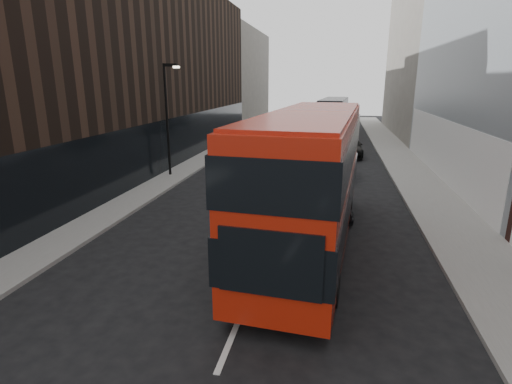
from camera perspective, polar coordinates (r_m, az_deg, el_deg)
The scene contains 12 objects.
sidewalk_right at distance 32.18m, azimuth 20.37°, elevation 3.80°, with size 3.00×80.00×0.15m, color slate.
sidewalk_left at distance 33.35m, azimuth -6.97°, elevation 5.05°, with size 2.00×80.00×0.15m, color slate.
building_modern_block at distance 28.94m, azimuth 31.94°, elevation 20.92°, with size 5.03×22.00×20.00m.
building_victorian at distance 51.11m, azimuth 22.61°, elevation 18.45°, with size 6.50×24.00×21.00m.
building_left_mid at distance 38.69m, azimuth -10.11°, elevation 16.68°, with size 5.00×24.00×14.00m, color black.
building_left_far at distance 59.76m, azimuth -2.26°, elevation 15.96°, with size 5.00×20.00×13.00m, color #666059.
street_lamp at distance 26.40m, azimuth -12.48°, elevation 11.04°, with size 1.06×0.22×7.00m.
red_bus at distance 14.74m, azimuth 7.82°, elevation 2.57°, with size 3.95×12.81×5.10m.
grey_bus at distance 50.75m, azimuth 11.00°, elevation 10.86°, with size 3.86×12.70×4.04m.
car_a at distance 18.97m, azimuth 11.00°, elevation -1.48°, with size 1.51×3.74×1.27m, color black.
car_b at distance 26.45m, azimuth 12.19°, elevation 3.29°, with size 1.35×3.86×1.27m, color gray.
car_c at distance 34.68m, azimuth 13.11°, elevation 6.36°, with size 2.21×5.45×1.58m, color black.
Camera 1 is at (2.23, -6.16, 6.12)m, focal length 28.00 mm.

